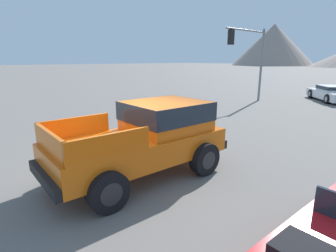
{
  "coord_description": "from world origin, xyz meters",
  "views": [
    {
      "loc": [
        5.57,
        -3.6,
        2.98
      ],
      "look_at": [
        0.28,
        1.03,
        1.19
      ],
      "focal_mm": 28.0,
      "sensor_mm": 36.0,
      "label": 1
    }
  ],
  "objects": [
    {
      "name": "orange_pickup_truck",
      "position": [
        0.29,
        0.36,
        1.07
      ],
      "size": [
        2.44,
        4.81,
        1.88
      ],
      "rotation": [
        0.0,
        0.0,
        -0.03
      ],
      "color": "orange",
      "rests_on": "ground_plane"
    },
    {
      "name": "parked_car_white",
      "position": [
        -0.89,
        17.98,
        0.59
      ],
      "size": [
        4.39,
        4.57,
        1.13
      ],
      "rotation": [
        0.0,
        0.0,
        0.74
      ],
      "color": "white",
      "rests_on": "ground_plane"
    },
    {
      "name": "ground_plane",
      "position": [
        0.0,
        0.0,
        0.0
      ],
      "size": [
        320.0,
        320.0,
        0.0
      ],
      "primitive_type": "plane",
      "color": "slate"
    },
    {
      "name": "traffic_light_crosswalk",
      "position": [
        -4.58,
        12.46,
        3.59
      ],
      "size": [
        0.38,
        4.41,
        5.05
      ],
      "rotation": [
        0.0,
        0.0,
        4.71
      ],
      "color": "slate",
      "rests_on": "ground_plane"
    }
  ]
}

